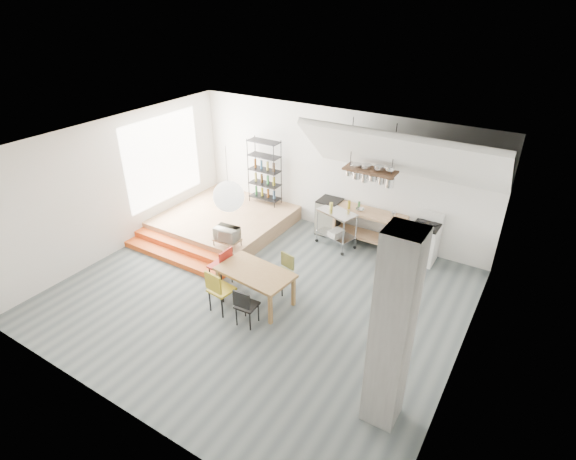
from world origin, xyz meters
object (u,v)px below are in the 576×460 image
Objects in this scene: dining_table at (255,275)px; mini_fridge at (329,216)px; rolling_cart at (337,224)px; stove at (424,242)px.

dining_table is 1.71× the size of mini_fridge.
rolling_cart is (0.39, 2.90, -0.04)m from dining_table.
rolling_cart is (-2.04, -0.46, 0.13)m from stove.
stove is at bearing 60.11° from dining_table.
dining_table is at bearing -88.83° from mini_fridge.
stove is 1.12× the size of rolling_cart.
dining_table is 2.93m from rolling_cart.
mini_fridge is (-2.50, 0.04, -0.01)m from stove.
stove is 2.10m from rolling_cart.
stove reaches higher than rolling_cart.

